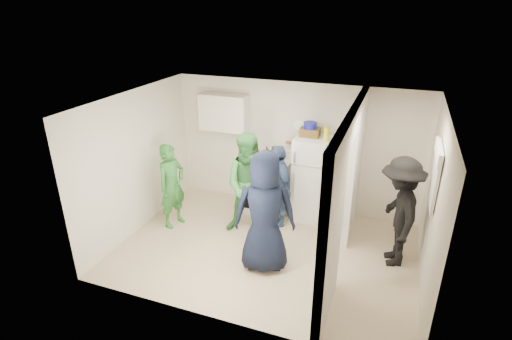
% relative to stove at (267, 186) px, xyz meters
% --- Properties ---
extents(floor, '(4.80, 4.80, 0.00)m').
position_rel_stove_xyz_m(floor, '(0.45, -1.37, -0.50)').
color(floor, tan).
rests_on(floor, ground).
extents(wall_back, '(4.80, 0.00, 4.80)m').
position_rel_stove_xyz_m(wall_back, '(0.45, 0.33, 0.75)').
color(wall_back, silver).
rests_on(wall_back, floor).
extents(wall_front, '(4.80, 0.00, 4.80)m').
position_rel_stove_xyz_m(wall_front, '(0.45, -3.07, 0.75)').
color(wall_front, silver).
rests_on(wall_front, floor).
extents(wall_left, '(0.00, 3.40, 3.40)m').
position_rel_stove_xyz_m(wall_left, '(-1.95, -1.37, 0.75)').
color(wall_left, silver).
rests_on(wall_left, floor).
extents(wall_right, '(0.00, 3.40, 3.40)m').
position_rel_stove_xyz_m(wall_right, '(2.85, -1.37, 0.75)').
color(wall_right, silver).
rests_on(wall_right, floor).
extents(ceiling, '(4.80, 4.80, 0.00)m').
position_rel_stove_xyz_m(ceiling, '(0.45, -1.37, 2.00)').
color(ceiling, white).
rests_on(ceiling, wall_back).
extents(partition_pier_back, '(0.12, 1.20, 2.50)m').
position_rel_stove_xyz_m(partition_pier_back, '(1.65, -0.27, 0.75)').
color(partition_pier_back, silver).
rests_on(partition_pier_back, floor).
extents(partition_pier_front, '(0.12, 1.20, 2.50)m').
position_rel_stove_xyz_m(partition_pier_front, '(1.65, -2.47, 0.75)').
color(partition_pier_front, silver).
rests_on(partition_pier_front, floor).
extents(partition_header, '(0.12, 1.00, 0.40)m').
position_rel_stove_xyz_m(partition_header, '(1.65, -1.37, 1.80)').
color(partition_header, silver).
rests_on(partition_header, partition_pier_back).
extents(stove, '(0.83, 0.69, 0.99)m').
position_rel_stove_xyz_m(stove, '(0.00, 0.00, 0.00)').
color(stove, white).
rests_on(stove, floor).
extents(upper_cabinet, '(0.95, 0.34, 0.70)m').
position_rel_stove_xyz_m(upper_cabinet, '(-0.95, 0.15, 1.35)').
color(upper_cabinet, silver).
rests_on(upper_cabinet, wall_back).
extents(fridge, '(0.66, 0.64, 1.61)m').
position_rel_stove_xyz_m(fridge, '(0.89, -0.03, 0.31)').
color(fridge, white).
rests_on(fridge, floor).
extents(wicker_basket, '(0.35, 0.25, 0.15)m').
position_rel_stove_xyz_m(wicker_basket, '(0.79, 0.02, 1.19)').
color(wicker_basket, brown).
rests_on(wicker_basket, fridge).
extents(blue_bowl, '(0.24, 0.24, 0.11)m').
position_rel_stove_xyz_m(blue_bowl, '(0.79, 0.02, 1.32)').
color(blue_bowl, '#161B98').
rests_on(blue_bowl, wicker_basket).
extents(yellow_cup_stack_top, '(0.09, 0.09, 0.25)m').
position_rel_stove_xyz_m(yellow_cup_stack_top, '(1.11, -0.13, 1.24)').
color(yellow_cup_stack_top, yellow).
rests_on(yellow_cup_stack_top, fridge).
extents(wall_clock, '(0.22, 0.02, 0.22)m').
position_rel_stove_xyz_m(wall_clock, '(0.50, 0.31, 1.20)').
color(wall_clock, white).
rests_on(wall_clock, wall_back).
extents(spice_shelf, '(0.35, 0.08, 0.03)m').
position_rel_stove_xyz_m(spice_shelf, '(0.45, 0.28, 0.85)').
color(spice_shelf, olive).
rests_on(spice_shelf, wall_back).
extents(nook_window, '(0.03, 0.70, 0.80)m').
position_rel_stove_xyz_m(nook_window, '(2.83, -1.17, 1.15)').
color(nook_window, black).
rests_on(nook_window, wall_right).
extents(nook_window_frame, '(0.04, 0.76, 0.86)m').
position_rel_stove_xyz_m(nook_window_frame, '(2.82, -1.17, 1.15)').
color(nook_window_frame, white).
rests_on(nook_window_frame, wall_right).
extents(nook_valance, '(0.04, 0.82, 0.18)m').
position_rel_stove_xyz_m(nook_valance, '(2.79, -1.17, 1.50)').
color(nook_valance, white).
rests_on(nook_valance, wall_right).
extents(yellow_cup_stack_stove, '(0.09, 0.09, 0.25)m').
position_rel_stove_xyz_m(yellow_cup_stack_stove, '(-0.12, -0.22, 0.62)').
color(yellow_cup_stack_stove, orange).
rests_on(yellow_cup_stack_stove, stove).
extents(red_cup, '(0.09, 0.09, 0.12)m').
position_rel_stove_xyz_m(red_cup, '(0.22, -0.20, 0.56)').
color(red_cup, red).
rests_on(red_cup, stove).
extents(person_green_left, '(0.52, 0.66, 1.57)m').
position_rel_stove_xyz_m(person_green_left, '(-1.41, -1.15, 0.29)').
color(person_green_left, '#337D32').
rests_on(person_green_left, floor).
extents(person_green_center, '(1.04, 0.90, 1.84)m').
position_rel_stove_xyz_m(person_green_center, '(-0.01, -0.88, 0.42)').
color(person_green_center, '#388040').
rests_on(person_green_center, floor).
extents(person_denim, '(0.88, 0.93, 1.55)m').
position_rel_stove_xyz_m(person_denim, '(0.37, -0.48, 0.28)').
color(person_denim, '#38567A').
rests_on(person_denim, floor).
extents(person_navy, '(1.07, 0.86, 1.92)m').
position_rel_stove_xyz_m(person_navy, '(0.57, -1.79, 0.46)').
color(person_navy, black).
rests_on(person_navy, floor).
extents(person_nook, '(0.88, 1.25, 1.77)m').
position_rel_stove_xyz_m(person_nook, '(2.43, -0.95, 0.39)').
color(person_nook, black).
rests_on(person_nook, floor).
extents(bottle_a, '(0.07, 0.07, 0.25)m').
position_rel_stove_xyz_m(bottle_a, '(-0.26, 0.11, 0.62)').
color(bottle_a, brown).
rests_on(bottle_a, stove).
extents(bottle_b, '(0.07, 0.07, 0.28)m').
position_rel_stove_xyz_m(bottle_b, '(-0.20, -0.07, 0.64)').
color(bottle_b, '#194C25').
rests_on(bottle_b, stove).
extents(bottle_c, '(0.06, 0.06, 0.28)m').
position_rel_stove_xyz_m(bottle_c, '(-0.07, 0.15, 0.63)').
color(bottle_c, '#A6B0B3').
rests_on(bottle_c, stove).
extents(bottle_d, '(0.07, 0.07, 0.31)m').
position_rel_stove_xyz_m(bottle_d, '(0.01, -0.05, 0.65)').
color(bottle_d, maroon).
rests_on(bottle_d, stove).
extents(bottle_e, '(0.07, 0.07, 0.30)m').
position_rel_stove_xyz_m(bottle_e, '(0.09, 0.17, 0.64)').
color(bottle_e, '#A0A9B1').
rests_on(bottle_e, stove).
extents(bottle_f, '(0.06, 0.06, 0.30)m').
position_rel_stove_xyz_m(bottle_f, '(0.16, 0.03, 0.64)').
color(bottle_f, '#193A15').
rests_on(bottle_f, stove).
extents(bottle_g, '(0.06, 0.06, 0.32)m').
position_rel_stove_xyz_m(bottle_g, '(0.25, 0.16, 0.65)').
color(bottle_g, '#9AA034').
rests_on(bottle_g, stove).
extents(bottle_h, '(0.06, 0.06, 0.29)m').
position_rel_stove_xyz_m(bottle_h, '(-0.30, -0.12, 0.64)').
color(bottle_h, '#B0B0BC').
rests_on(bottle_h, stove).
extents(bottle_i, '(0.07, 0.07, 0.30)m').
position_rel_stove_xyz_m(bottle_i, '(0.06, 0.10, 0.65)').
color(bottle_i, '#48350C').
rests_on(bottle_i, stove).
extents(bottle_j, '(0.08, 0.08, 0.31)m').
position_rel_stove_xyz_m(bottle_j, '(0.29, -0.08, 0.65)').
color(bottle_j, '#1D562D').
rests_on(bottle_j, stove).
extents(bottle_k, '(0.07, 0.07, 0.29)m').
position_rel_stove_xyz_m(bottle_k, '(-0.22, 0.04, 0.64)').
color(bottle_k, brown).
rests_on(bottle_k, stove).
extents(bottle_l, '(0.06, 0.06, 0.25)m').
position_rel_stove_xyz_m(bottle_l, '(0.15, -0.14, 0.62)').
color(bottle_l, silver).
rests_on(bottle_l, stove).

